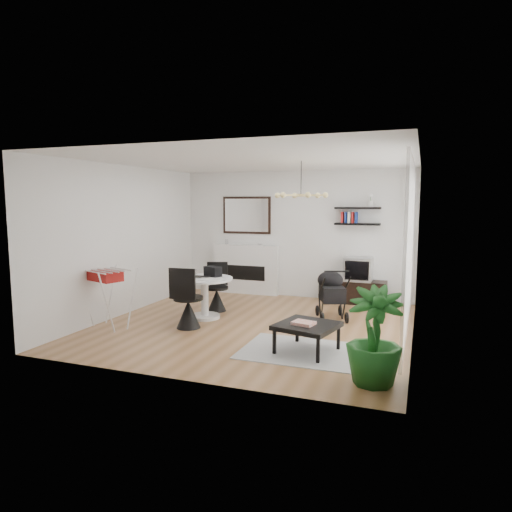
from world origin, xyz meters
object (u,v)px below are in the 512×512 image
(tv_console, at_px, (355,292))
(stroller, at_px, (331,296))
(crt_tv, at_px, (358,269))
(potted_plant, at_px, (374,336))
(dining_table, at_px, (205,292))
(coffee_table, at_px, (307,327))
(drying_rack, at_px, (109,297))
(fireplace, at_px, (246,263))

(tv_console, xyz_separation_m, stroller, (-0.22, -1.38, 0.17))
(stroller, bearing_deg, crt_tv, 56.89)
(stroller, bearing_deg, potted_plant, -91.72)
(dining_table, height_order, coffee_table, dining_table)
(drying_rack, bearing_deg, fireplace, 91.74)
(crt_tv, bearing_deg, coffee_table, -94.13)
(fireplace, bearing_deg, dining_table, -87.00)
(tv_console, height_order, drying_rack, drying_rack)
(coffee_table, distance_m, potted_plant, 1.28)
(crt_tv, height_order, stroller, crt_tv)
(potted_plant, bearing_deg, crt_tv, 99.98)
(crt_tv, height_order, dining_table, crt_tv)
(dining_table, height_order, stroller, stroller)
(dining_table, xyz_separation_m, coffee_table, (2.14, -1.18, -0.12))
(crt_tv, bearing_deg, dining_table, -138.07)
(crt_tv, xyz_separation_m, potted_plant, (0.73, -4.13, -0.15))
(fireplace, relative_size, crt_tv, 3.96)
(coffee_table, relative_size, potted_plant, 0.82)
(tv_console, xyz_separation_m, crt_tv, (0.06, -0.00, 0.47))
(fireplace, relative_size, dining_table, 2.19)
(drying_rack, bearing_deg, crt_tv, 61.39)
(dining_table, bearing_deg, drying_rack, -137.45)
(tv_console, height_order, coffee_table, tv_console)
(stroller, relative_size, coffee_table, 1.02)
(tv_console, distance_m, potted_plant, 4.21)
(fireplace, height_order, coffee_table, fireplace)
(dining_table, distance_m, drying_rack, 1.61)
(stroller, xyz_separation_m, potted_plant, (1.00, -2.75, 0.16))
(fireplace, height_order, drying_rack, fireplace)
(crt_tv, bearing_deg, fireplace, 176.49)
(dining_table, distance_m, coffee_table, 2.44)
(fireplace, bearing_deg, tv_console, -3.51)
(fireplace, bearing_deg, drying_rack, -107.52)
(dining_table, relative_size, drying_rack, 1.02)
(dining_table, bearing_deg, crt_tv, 41.93)
(fireplace, relative_size, coffee_table, 2.38)
(potted_plant, bearing_deg, fireplace, 126.97)
(tv_console, distance_m, drying_rack, 4.77)
(tv_console, height_order, dining_table, dining_table)
(drying_rack, bearing_deg, dining_table, 61.81)
(drying_rack, xyz_separation_m, potted_plant, (4.28, -0.91, 0.05))
(tv_console, xyz_separation_m, potted_plant, (0.78, -4.13, 0.32))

